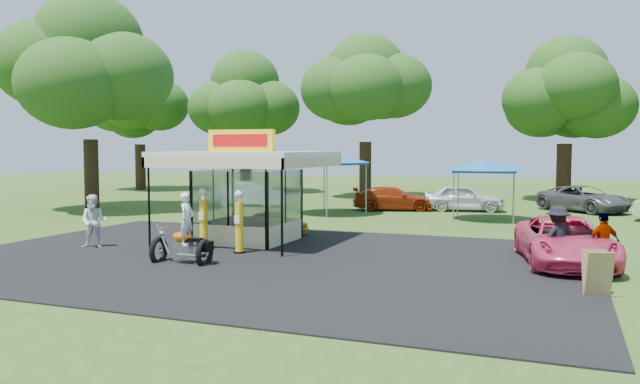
# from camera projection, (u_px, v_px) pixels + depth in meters

# --- Properties ---
(ground) EXTENTS (120.00, 120.00, 0.00)m
(ground) POSITION_uv_depth(u_px,v_px,m) (229.00, 270.00, 17.90)
(ground) COLOR #2E4C17
(ground) RESTS_ON ground
(asphalt_apron) EXTENTS (20.00, 14.00, 0.04)m
(asphalt_apron) POSITION_uv_depth(u_px,v_px,m) (260.00, 258.00, 19.76)
(asphalt_apron) COLOR black
(asphalt_apron) RESTS_ON ground
(gas_station_kiosk) EXTENTS (5.40, 5.40, 4.18)m
(gas_station_kiosk) POSITION_uv_depth(u_px,v_px,m) (248.00, 195.00, 23.14)
(gas_station_kiosk) COLOR white
(gas_station_kiosk) RESTS_ON ground
(gas_pump_left) EXTENTS (0.40, 0.40, 2.15)m
(gas_pump_left) POSITION_uv_depth(u_px,v_px,m) (204.00, 220.00, 21.45)
(gas_pump_left) COLOR black
(gas_pump_left) RESTS_ON ground
(gas_pump_right) EXTENTS (0.40, 0.40, 2.13)m
(gas_pump_right) POSITION_uv_depth(u_px,v_px,m) (239.00, 223.00, 20.61)
(gas_pump_right) COLOR black
(gas_pump_right) RESTS_ON ground
(motorcycle) EXTENTS (1.92, 0.96, 2.26)m
(motorcycle) POSITION_uv_depth(u_px,v_px,m) (185.00, 235.00, 18.79)
(motorcycle) COLOR black
(motorcycle) RESTS_ON ground
(spare_tires) EXTENTS (0.99, 0.67, 0.82)m
(spare_tires) POSITION_uv_depth(u_px,v_px,m) (205.00, 231.00, 23.41)
(spare_tires) COLOR black
(spare_tires) RESTS_ON ground
(a_frame_sign) EXTENTS (0.66, 0.71, 1.09)m
(a_frame_sign) POSITION_uv_depth(u_px,v_px,m) (597.00, 273.00, 14.71)
(a_frame_sign) COLOR #593819
(a_frame_sign) RESTS_ON ground
(kiosk_car) EXTENTS (2.82, 1.13, 0.96)m
(kiosk_car) POSITION_uv_depth(u_px,v_px,m) (274.00, 223.00, 25.28)
(kiosk_car) COLOR yellow
(kiosk_car) RESTS_ON ground
(pink_sedan) EXTENTS (3.35, 5.57, 1.45)m
(pink_sedan) POSITION_uv_depth(u_px,v_px,m) (565.00, 241.00, 18.66)
(pink_sedan) COLOR #DF3C6B
(pink_sedan) RESTS_ON ground
(spectator_west) EXTENTS (1.13, 1.04, 1.88)m
(spectator_west) POSITION_uv_depth(u_px,v_px,m) (94.00, 221.00, 21.83)
(spectator_west) COLOR white
(spectator_west) RESTS_ON ground
(spectator_east_a) EXTENTS (1.37, 1.28, 1.86)m
(spectator_east_a) POSITION_uv_depth(u_px,v_px,m) (558.00, 238.00, 17.93)
(spectator_east_a) COLOR black
(spectator_east_a) RESTS_ON ground
(spectator_east_b) EXTENTS (1.06, 0.89, 1.69)m
(spectator_east_b) POSITION_uv_depth(u_px,v_px,m) (604.00, 243.00, 17.56)
(spectator_east_b) COLOR gray
(spectator_east_b) RESTS_ON ground
(bg_car_a) EXTENTS (4.70, 2.52, 1.47)m
(bg_car_a) POSITION_uv_depth(u_px,v_px,m) (249.00, 194.00, 37.87)
(bg_car_a) COLOR white
(bg_car_a) RESTS_ON ground
(bg_car_b) EXTENTS (4.94, 3.24, 1.33)m
(bg_car_b) POSITION_uv_depth(u_px,v_px,m) (393.00, 199.00, 35.21)
(bg_car_b) COLOR #94270B
(bg_car_b) RESTS_ON ground
(bg_car_c) EXTENTS (4.64, 2.43, 1.51)m
(bg_car_c) POSITION_uv_depth(u_px,v_px,m) (464.00, 198.00, 34.82)
(bg_car_c) COLOR silver
(bg_car_c) RESTS_ON ground
(bg_car_d) EXTENTS (5.45, 5.25, 1.44)m
(bg_car_d) POSITION_uv_depth(u_px,v_px,m) (583.00, 199.00, 34.45)
(bg_car_d) COLOR #4D4D4F
(bg_car_d) RESTS_ON ground
(tent_west) EXTENTS (4.74, 4.74, 3.31)m
(tent_west) POSITION_uv_depth(u_px,v_px,m) (325.00, 158.00, 33.15)
(tent_west) COLOR gray
(tent_west) RESTS_ON ground
(tent_east) EXTENTS (4.22, 4.22, 2.95)m
(tent_east) POSITION_uv_depth(u_px,v_px,m) (485.00, 166.00, 30.30)
(tent_east) COLOR gray
(tent_east) RESTS_ON ground
(oak_far_a) EXTENTS (9.11, 9.11, 10.80)m
(oak_far_a) POSITION_uv_depth(u_px,v_px,m) (139.00, 108.00, 52.61)
(oak_far_a) COLOR black
(oak_far_a) RESTS_ON ground
(oak_far_b) EXTENTS (9.14, 9.14, 10.91)m
(oak_far_b) POSITION_uv_depth(u_px,v_px,m) (245.00, 105.00, 49.16)
(oak_far_b) COLOR black
(oak_far_b) RESTS_ON ground
(oak_far_c) EXTENTS (9.51, 9.51, 11.21)m
(oak_far_c) POSITION_uv_depth(u_px,v_px,m) (366.00, 97.00, 43.88)
(oak_far_c) COLOR black
(oak_far_c) RESTS_ON ground
(oak_far_d) EXTENTS (8.90, 8.90, 10.59)m
(oak_far_d) POSITION_uv_depth(u_px,v_px,m) (566.00, 99.00, 41.08)
(oak_far_d) COLOR black
(oak_far_d) RESTS_ON ground
(oak_near) EXTENTS (10.31, 10.31, 11.87)m
(oak_near) POSITION_uv_depth(u_px,v_px,m) (89.00, 78.00, 34.99)
(oak_near) COLOR black
(oak_near) RESTS_ON ground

